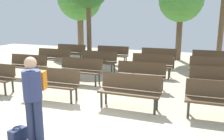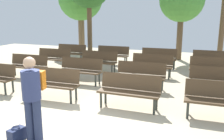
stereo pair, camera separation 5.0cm
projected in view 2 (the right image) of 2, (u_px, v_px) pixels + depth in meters
The scene contains 20 objects.
ground_plane at pixel (58, 127), 5.30m from camera, with size 24.00×24.00×0.00m, color #BCAD8E.
bench_r0_c1 at pixel (52, 82), 6.98m from camera, with size 1.62×0.54×0.87m.
bench_r0_c2 at pixel (129, 89), 6.27m from camera, with size 1.60×0.49×0.87m.
bench_r0_c3 at pixel (221, 98), 5.60m from camera, with size 1.62×0.53×0.87m.
bench_r1_c0 at pixel (28, 65), 9.36m from camera, with size 1.62×0.53×0.87m.
bench_r1_c1 at pixel (80, 69), 8.63m from camera, with size 1.60×0.48×0.87m.
bench_r1_c2 at pixel (141, 74), 7.91m from camera, with size 1.62×0.56×0.87m.
bench_r1_c3 at pixel (217, 80), 7.15m from camera, with size 1.62×0.56×0.87m.
bench_r2_c0 at pixel (53, 57), 10.96m from camera, with size 1.62×0.55×0.87m.
bench_r2_c1 at pixel (98, 60), 10.26m from camera, with size 1.60×0.50×0.87m.
bench_r2_c2 at pixel (152, 64), 9.50m from camera, with size 1.60×0.49×0.87m.
bench_r2_c3 at pixel (212, 68), 8.81m from camera, with size 1.60×0.49×0.87m.
bench_r3_c0 at pixel (71, 52), 12.57m from camera, with size 1.60×0.49×0.87m.
bench_r3_c1 at pixel (113, 54), 11.89m from camera, with size 1.61×0.53×0.87m.
bench_r3_c2 at pixel (159, 57), 11.11m from camera, with size 1.62×0.54×0.87m.
bench_r3_c3 at pixel (212, 60), 10.40m from camera, with size 1.61×0.50×0.87m.
tree_0 at pixel (182, 0), 12.46m from camera, with size 2.29×2.29×4.28m.
tree_3 at pixel (222, 27), 12.54m from camera, with size 0.27×0.27×3.56m.
visitor_with_backpack at pixel (33, 94), 4.53m from camera, with size 0.40×0.57×1.65m.
handbag at pixel (17, 134), 4.68m from camera, with size 0.22×0.34×0.29m.
Camera 2 is at (2.82, -4.16, 2.39)m, focal length 39.01 mm.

